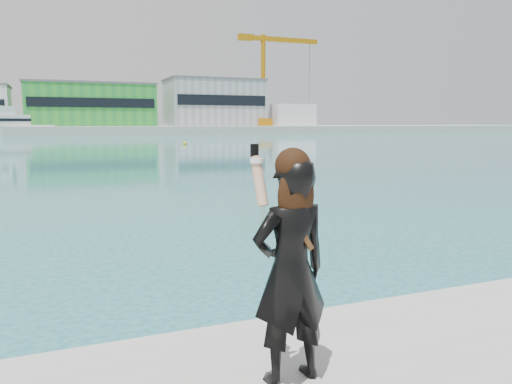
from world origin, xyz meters
TOP-DOWN VIEW (x-y plane):
  - far_quay at (0.00, 130.00)m, footprint 320.00×40.00m
  - warehouse_green at (8.00, 127.98)m, footprint 30.60×16.36m
  - warehouse_grey_right at (40.00, 127.98)m, footprint 25.50×15.35m
  - ancillary_shed at (62.00, 126.00)m, footprint 12.00×10.00m
  - dock_crane at (53.20, 122.00)m, footprint 23.00×4.00m
  - flagpole_right at (22.09, 121.00)m, footprint 1.28×0.16m
  - motor_yacht at (-10.17, 112.84)m, footprint 18.18×11.19m
  - buoy_near at (14.61, 60.42)m, footprint 0.50×0.50m
  - woman at (0.05, -0.25)m, footprint 0.67×0.47m

SIDE VIEW (x-z plane):
  - buoy_near at x=14.61m, z-range -0.25..0.25m
  - far_quay at x=0.00m, z-range 0.00..2.00m
  - woman at x=0.05m, z-range 0.81..2.68m
  - motor_yacht at x=-10.17m, z-range -1.80..6.43m
  - ancillary_shed at x=62.00m, z-range 2.00..8.00m
  - flagpole_right at x=22.09m, z-range 2.54..10.54m
  - warehouse_green at x=8.00m, z-range 2.01..12.51m
  - warehouse_grey_right at x=40.00m, z-range 2.01..14.51m
  - dock_crane at x=53.20m, z-range 3.07..27.07m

